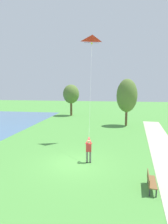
% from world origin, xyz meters
% --- Properties ---
extents(ground_plane, '(120.00, 120.00, 0.00)m').
position_xyz_m(ground_plane, '(0.00, 0.00, 0.00)').
color(ground_plane, '#4C8E3D').
extents(walkway_path, '(5.98, 32.07, 0.02)m').
position_xyz_m(walkway_path, '(7.01, 2.00, 0.01)').
color(walkway_path, '#B7AD99').
rests_on(walkway_path, ground).
extents(person_kite_flyer, '(0.52, 0.62, 1.83)m').
position_xyz_m(person_kite_flyer, '(0.97, 0.30, 1.05)').
color(person_kite_flyer, '#232328').
rests_on(person_kite_flyer, ground).
extents(flying_kite, '(1.68, 5.15, 8.55)m').
position_xyz_m(flying_kite, '(0.63, 5.25, 9.91)').
color(flying_kite, red).
extents(park_bench_near_walkway, '(0.61, 1.54, 0.88)m').
position_xyz_m(park_bench_near_walkway, '(4.79, -2.78, 0.51)').
color(park_bench_near_walkway, brown).
rests_on(park_bench_near_walkway, ground).
extents(tree_treeline_right, '(3.14, 2.88, 6.07)m').
position_xyz_m(tree_treeline_right, '(-5.40, 22.29, 4.20)').
color(tree_treeline_right, brown).
rests_on(tree_treeline_right, ground).
extents(tree_behind_path, '(2.93, 2.50, 6.75)m').
position_xyz_m(tree_behind_path, '(4.62, 14.23, 4.35)').
color(tree_behind_path, brown).
rests_on(tree_behind_path, ground).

